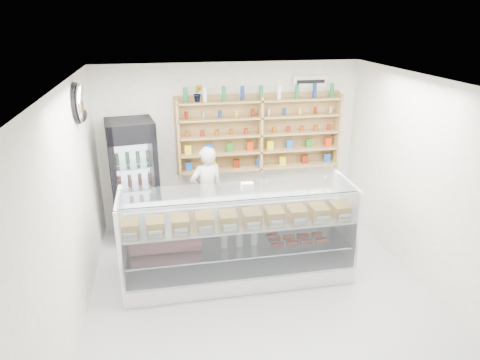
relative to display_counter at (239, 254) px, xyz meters
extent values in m
plane|color=#AAAAAF|center=(0.22, -0.54, -0.37)|extent=(5.00, 5.00, 0.00)
plane|color=white|center=(0.22, -0.54, 2.43)|extent=(5.00, 5.00, 0.00)
plane|color=white|center=(0.22, 1.96, 1.03)|extent=(4.50, 0.00, 4.50)
plane|color=white|center=(0.22, -3.04, 1.03)|extent=(4.50, 0.00, 4.50)
plane|color=white|center=(-2.03, -0.54, 1.03)|extent=(0.00, 5.00, 5.00)
plane|color=white|center=(2.47, -0.54, 1.03)|extent=(0.00, 5.00, 5.00)
cube|color=white|center=(0.00, -0.01, -0.24)|extent=(3.16, 0.89, 0.26)
cube|color=white|center=(0.00, 0.40, 0.22)|extent=(3.16, 0.05, 0.66)
cube|color=silver|center=(0.00, -0.01, 0.16)|extent=(3.03, 0.79, 0.02)
cube|color=silver|center=(0.00, -0.01, 0.55)|extent=(3.09, 0.82, 0.02)
cube|color=silver|center=(0.00, -0.45, 0.44)|extent=(3.09, 0.13, 1.10)
cube|color=silver|center=(0.00, -0.07, 1.00)|extent=(3.09, 0.63, 0.01)
imported|color=silver|center=(-0.28, 1.38, 0.41)|extent=(0.64, 0.50, 1.56)
cube|color=black|center=(-1.44, 1.52, 0.63)|extent=(0.82, 0.80, 2.00)
cube|color=#35053B|center=(-1.49, 1.20, 1.48)|extent=(0.70, 0.14, 0.28)
cube|color=silver|center=(-1.49, 1.18, 0.54)|extent=(0.60, 0.10, 1.58)
cube|color=tan|center=(-0.68, 1.80, 1.22)|extent=(0.04, 0.28, 1.33)
cube|color=tan|center=(0.72, 1.80, 1.22)|extent=(0.04, 0.28, 1.33)
cube|color=tan|center=(2.12, 1.80, 1.22)|extent=(0.04, 0.28, 1.33)
cube|color=tan|center=(0.72, 1.80, 0.63)|extent=(2.80, 0.28, 0.03)
cube|color=tan|center=(0.72, 1.80, 0.93)|extent=(2.80, 0.28, 0.03)
cube|color=tan|center=(0.72, 1.80, 1.23)|extent=(2.80, 0.28, 0.03)
cube|color=tan|center=(0.72, 1.80, 1.53)|extent=(2.80, 0.28, 0.03)
cube|color=tan|center=(0.72, 1.80, 1.81)|extent=(2.80, 0.28, 0.03)
imported|color=#1E6626|center=(-0.33, 1.80, 1.96)|extent=(0.18, 0.16, 0.28)
ellipsoid|color=silver|center=(-1.95, 0.66, 2.08)|extent=(0.15, 0.50, 0.50)
cube|color=white|center=(1.62, 1.93, 2.08)|extent=(0.62, 0.03, 0.20)
camera|label=1|loc=(-0.95, -5.15, 3.16)|focal=32.00mm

